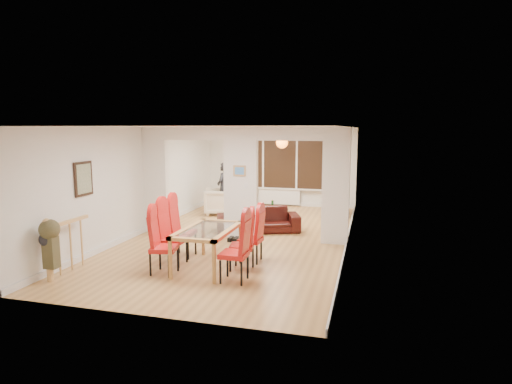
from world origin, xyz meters
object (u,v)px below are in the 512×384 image
at_px(dining_chair_rb, 242,242).
at_px(television, 337,205).
at_px(dining_chair_rc, 251,236).
at_px(armchair, 218,201).
at_px(bottle, 272,205).
at_px(dining_chair_lb, 173,235).
at_px(dining_chair_ra, 234,249).
at_px(person, 224,188).
at_px(dining_chair_la, 164,244).
at_px(coffee_table, 268,213).
at_px(dining_chair_lc, 183,229).
at_px(dining_table, 208,248).
at_px(sofa, 258,219).
at_px(bowl, 273,208).

bearing_deg(dining_chair_rb, television, 67.65).
distance_m(dining_chair_rc, armchair, 4.79).
distance_m(armchair, bottle, 1.71).
bearing_deg(dining_chair_lb, dining_chair_rc, 21.88).
bearing_deg(dining_chair_ra, person, 110.82).
xyz_separation_m(dining_chair_la, person, (-0.82, 5.54, 0.23)).
xyz_separation_m(armchair, bottle, (1.70, -0.12, 0.00)).
bearing_deg(dining_chair_lb, coffee_table, 81.06).
distance_m(dining_chair_ra, armchair, 5.82).
distance_m(dining_chair_lc, dining_chair_rc, 1.41).
height_order(dining_table, sofa, dining_table).
distance_m(dining_chair_lb, bowl, 4.83).
xyz_separation_m(sofa, armchair, (-1.71, 1.80, 0.09)).
distance_m(sofa, armchair, 2.49).
bearing_deg(person, dining_chair_rb, 27.59).
bearing_deg(dining_chair_rb, armchair, 105.43).
bearing_deg(bottle, dining_table, -91.83).
distance_m(sofa, television, 3.13).
height_order(armchair, coffee_table, armchair).
relative_size(television, bowl, 4.42).
bearing_deg(dining_chair_rb, person, 103.55).
bearing_deg(dining_chair_lc, dining_chair_rb, -22.59).
height_order(dining_table, dining_chair_rb, dining_chair_rb).
bearing_deg(person, dining_chair_la, 13.20).
distance_m(dining_chair_ra, person, 5.99).
distance_m(dining_table, dining_chair_lc, 0.95).
relative_size(dining_chair_rc, armchair, 1.21).
distance_m(person, television, 3.46).
relative_size(dining_chair_la, sofa, 0.53).
height_order(dining_chair_la, sofa, dining_chair_la).
bearing_deg(dining_chair_rc, dining_chair_la, -136.71).
distance_m(sofa, bowl, 1.74).
bearing_deg(dining_chair_rb, dining_table, 175.86).
relative_size(dining_chair_rc, coffee_table, 0.93).
relative_size(dining_table, person, 1.02).
bearing_deg(armchair, person, 138.44).
relative_size(person, television, 1.54).
bearing_deg(armchair, dining_chair_rb, 7.80).
xyz_separation_m(dining_chair_la, sofa, (0.80, 3.52, -0.25)).
height_order(dining_chair_lc, sofa, dining_chair_lc).
bearing_deg(dining_chair_ra, dining_chair_lc, 142.41).
xyz_separation_m(dining_chair_lb, dining_chair_lc, (-0.04, 0.53, -0.00)).
height_order(dining_chair_la, bottle, dining_chair_la).
distance_m(dining_chair_la, armchair, 5.41).
bearing_deg(sofa, dining_chair_rc, -98.67).
bearing_deg(dining_chair_lc, dining_chair_ra, -40.62).
relative_size(armchair, television, 0.84).
distance_m(dining_chair_lb, dining_chair_ra, 1.51).
relative_size(dining_chair_la, television, 1.08).
xyz_separation_m(dining_chair_la, television, (2.56, 6.11, -0.25)).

